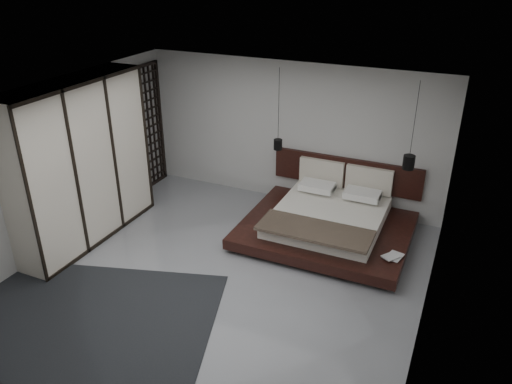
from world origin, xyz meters
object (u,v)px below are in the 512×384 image
at_px(pendant_right, 409,162).
at_px(wardrobe, 80,163).
at_px(pendant_left, 278,144).
at_px(bed, 328,220).
at_px(lattice_screen, 149,127).
at_px(rug, 87,320).

bearing_deg(pendant_right, wardrobe, -156.16).
height_order(pendant_left, wardrobe, pendant_left).
distance_m(bed, wardrobe, 4.38).
distance_m(lattice_screen, pendant_left, 2.93).
xyz_separation_m(lattice_screen, wardrobe, (0.25, -2.31, 0.10)).
height_order(lattice_screen, rug, lattice_screen).
bearing_deg(bed, wardrobe, -155.41).
relative_size(bed, pendant_right, 1.92).
bearing_deg(rug, lattice_screen, 112.86).
bearing_deg(rug, wardrobe, 129.12).
relative_size(wardrobe, rug, 0.82).
xyz_separation_m(pendant_right, wardrobe, (-5.03, -2.22, -0.03)).
bearing_deg(rug, pendant_right, 49.04).
bearing_deg(wardrobe, rug, -50.88).
relative_size(bed, pendant_left, 1.90).
bearing_deg(pendant_right, bed, -158.67).
bearing_deg(bed, rug, -123.12).
bearing_deg(rug, pendant_left, 73.86).
distance_m(pendant_left, rug, 4.45).
relative_size(lattice_screen, bed, 0.91).
height_order(wardrobe, rug, wardrobe).
bearing_deg(pendant_left, bed, -21.33).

